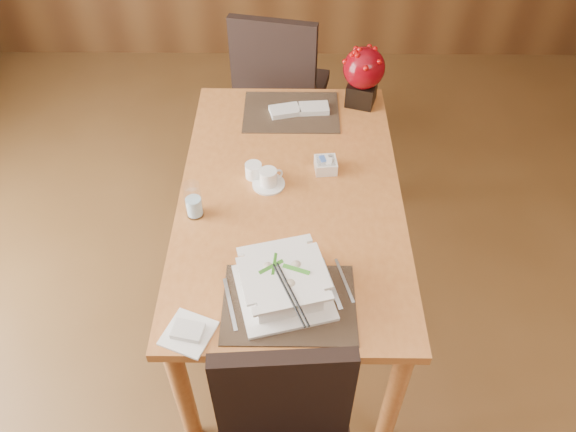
{
  "coord_description": "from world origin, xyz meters",
  "views": [
    {
      "loc": [
        0.01,
        -1.05,
        2.32
      ],
      "look_at": [
        -0.01,
        0.35,
        0.87
      ],
      "focal_mm": 35.0,
      "sensor_mm": 36.0,
      "label": 1
    }
  ],
  "objects_px": {
    "sugar_caddy": "(326,165)",
    "far_chair": "(279,85)",
    "dining_table": "(290,209)",
    "berry_decor": "(364,73)",
    "bread_plate": "(188,333)",
    "coffee_cup": "(268,179)",
    "creamer_jug": "(254,171)",
    "water_glass": "(193,200)",
    "soup_setting": "(283,283)"
  },
  "relations": [
    {
      "from": "water_glass",
      "to": "dining_table",
      "type": "bearing_deg",
      "value": 19.15
    },
    {
      "from": "soup_setting",
      "to": "water_glass",
      "type": "bearing_deg",
      "value": 117.81
    },
    {
      "from": "bread_plate",
      "to": "soup_setting",
      "type": "bearing_deg",
      "value": 27.85
    },
    {
      "from": "soup_setting",
      "to": "creamer_jug",
      "type": "height_order",
      "value": "soup_setting"
    },
    {
      "from": "water_glass",
      "to": "bread_plate",
      "type": "bearing_deg",
      "value": -85.24
    },
    {
      "from": "creamer_jug",
      "to": "bread_plate",
      "type": "relative_size",
      "value": 0.6
    },
    {
      "from": "dining_table",
      "to": "sugar_caddy",
      "type": "distance_m",
      "value": 0.24
    },
    {
      "from": "sugar_caddy",
      "to": "far_chair",
      "type": "xyz_separation_m",
      "value": [
        -0.22,
        0.92,
        -0.2
      ]
    },
    {
      "from": "soup_setting",
      "to": "sugar_caddy",
      "type": "relative_size",
      "value": 4.2
    },
    {
      "from": "soup_setting",
      "to": "creamer_jug",
      "type": "xyz_separation_m",
      "value": [
        -0.13,
        0.6,
        -0.03
      ]
    },
    {
      "from": "creamer_jug",
      "to": "water_glass",
      "type": "bearing_deg",
      "value": -121.31
    },
    {
      "from": "dining_table",
      "to": "coffee_cup",
      "type": "xyz_separation_m",
      "value": [
        -0.09,
        0.04,
        0.13
      ]
    },
    {
      "from": "coffee_cup",
      "to": "creamer_jug",
      "type": "relative_size",
      "value": 1.5
    },
    {
      "from": "far_chair",
      "to": "berry_decor",
      "type": "bearing_deg",
      "value": 145.64
    },
    {
      "from": "sugar_caddy",
      "to": "bread_plate",
      "type": "xyz_separation_m",
      "value": [
        -0.47,
        -0.81,
        -0.02
      ]
    },
    {
      "from": "creamer_jug",
      "to": "berry_decor",
      "type": "height_order",
      "value": "berry_decor"
    },
    {
      "from": "soup_setting",
      "to": "coffee_cup",
      "type": "relative_size",
      "value": 2.78
    },
    {
      "from": "berry_decor",
      "to": "far_chair",
      "type": "distance_m",
      "value": 0.68
    },
    {
      "from": "bread_plate",
      "to": "dining_table",
      "type": "bearing_deg",
      "value": 64.13
    },
    {
      "from": "bread_plate",
      "to": "berry_decor",
      "type": "bearing_deg",
      "value": 63.18
    },
    {
      "from": "dining_table",
      "to": "soup_setting",
      "type": "height_order",
      "value": "soup_setting"
    },
    {
      "from": "berry_decor",
      "to": "creamer_jug",
      "type": "bearing_deg",
      "value": -132.16
    },
    {
      "from": "creamer_jug",
      "to": "bread_plate",
      "type": "height_order",
      "value": "creamer_jug"
    },
    {
      "from": "water_glass",
      "to": "bread_plate",
      "type": "relative_size",
      "value": 1.04
    },
    {
      "from": "water_glass",
      "to": "sugar_caddy",
      "type": "distance_m",
      "value": 0.58
    },
    {
      "from": "dining_table",
      "to": "berry_decor",
      "type": "relative_size",
      "value": 5.23
    },
    {
      "from": "water_glass",
      "to": "bread_plate",
      "type": "distance_m",
      "value": 0.55
    },
    {
      "from": "dining_table",
      "to": "bread_plate",
      "type": "distance_m",
      "value": 0.75
    },
    {
      "from": "dining_table",
      "to": "water_glass",
      "type": "distance_m",
      "value": 0.43
    },
    {
      "from": "berry_decor",
      "to": "bread_plate",
      "type": "distance_m",
      "value": 1.47
    },
    {
      "from": "dining_table",
      "to": "berry_decor",
      "type": "bearing_deg",
      "value": 62.19
    },
    {
      "from": "soup_setting",
      "to": "coffee_cup",
      "type": "bearing_deg",
      "value": 82.41
    },
    {
      "from": "bread_plate",
      "to": "water_glass",
      "type": "bearing_deg",
      "value": 94.76
    },
    {
      "from": "berry_decor",
      "to": "sugar_caddy",
      "type": "bearing_deg",
      "value": -110.71
    },
    {
      "from": "bread_plate",
      "to": "sugar_caddy",
      "type": "bearing_deg",
      "value": 59.73
    },
    {
      "from": "soup_setting",
      "to": "far_chair",
      "type": "height_order",
      "value": "far_chair"
    },
    {
      "from": "dining_table",
      "to": "water_glass",
      "type": "xyz_separation_m",
      "value": [
        -0.37,
        -0.13,
        0.17
      ]
    },
    {
      "from": "sugar_caddy",
      "to": "berry_decor",
      "type": "bearing_deg",
      "value": 69.29
    },
    {
      "from": "berry_decor",
      "to": "soup_setting",
      "type": "bearing_deg",
      "value": -107.22
    },
    {
      "from": "coffee_cup",
      "to": "berry_decor",
      "type": "distance_m",
      "value": 0.74
    },
    {
      "from": "coffee_cup",
      "to": "water_glass",
      "type": "bearing_deg",
      "value": -148.43
    },
    {
      "from": "water_glass",
      "to": "creamer_jug",
      "type": "height_order",
      "value": "water_glass"
    },
    {
      "from": "coffee_cup",
      "to": "creamer_jug",
      "type": "xyz_separation_m",
      "value": [
        -0.06,
        0.05,
        -0.0
      ]
    },
    {
      "from": "berry_decor",
      "to": "dining_table",
      "type": "bearing_deg",
      "value": -117.81
    },
    {
      "from": "dining_table",
      "to": "bread_plate",
      "type": "height_order",
      "value": "bread_plate"
    },
    {
      "from": "water_glass",
      "to": "creamer_jug",
      "type": "xyz_separation_m",
      "value": [
        0.22,
        0.22,
        -0.04
      ]
    },
    {
      "from": "dining_table",
      "to": "bread_plate",
      "type": "bearing_deg",
      "value": -115.87
    },
    {
      "from": "dining_table",
      "to": "coffee_cup",
      "type": "relative_size",
      "value": 11.13
    },
    {
      "from": "creamer_jug",
      "to": "far_chair",
      "type": "distance_m",
      "value": 0.99
    },
    {
      "from": "berry_decor",
      "to": "bread_plate",
      "type": "bearing_deg",
      "value": -116.82
    }
  ]
}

